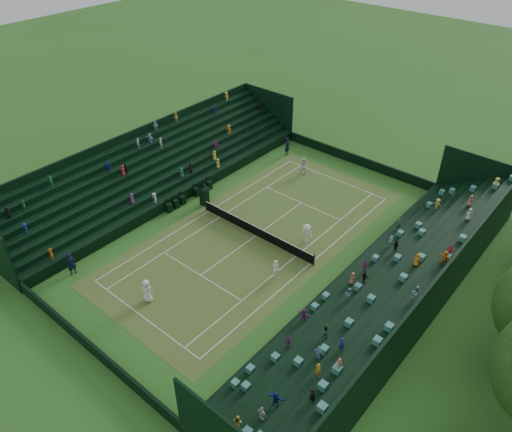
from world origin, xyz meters
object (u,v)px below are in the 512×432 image
object	(u,v)px
player_near_west	(147,291)
player_far_east	(306,233)
tennis_net	(256,231)
umpire_chair	(204,194)
player_far_west	(304,167)
player_near_east	(276,269)

from	to	relation	value
player_near_west	player_far_east	world-z (taller)	player_near_west
tennis_net	player_far_east	bearing A→B (deg)	29.40
umpire_chair	player_far_west	xyz separation A→B (m)	(3.73, 9.99, -0.16)
player_near_west	player_far_east	distance (m)	13.43
umpire_chair	player_near_west	size ratio (longest dim) A/B	1.38
umpire_chair	tennis_net	bearing A→B (deg)	-5.00
tennis_net	player_far_east	xyz separation A→B (m)	(3.60, 2.03, 0.32)
player_far_west	player_far_east	bearing A→B (deg)	-71.22
umpire_chair	player_far_east	world-z (taller)	umpire_chair
umpire_chair	player_near_west	bearing A→B (deg)	-63.28
player_near_west	player_far_east	size ratio (longest dim) A/B	1.10
umpire_chair	player_far_east	xyz separation A→B (m)	(10.16, 1.45, -0.25)
player_far_east	player_near_west	bearing A→B (deg)	-123.75
player_near_west	tennis_net	bearing A→B (deg)	-116.27
player_near_west	umpire_chair	bearing A→B (deg)	-84.54
player_near_east	player_far_west	world-z (taller)	player_far_west
player_near_west	player_far_west	world-z (taller)	player_far_west
player_near_west	player_near_east	bearing A→B (deg)	-146.15
umpire_chair	player_far_east	bearing A→B (deg)	8.14
umpire_chair	player_near_east	world-z (taller)	umpire_chair
player_near_east	player_far_east	xyz separation A→B (m)	(-0.81, 4.99, 0.01)
player_far_west	player_far_east	size ratio (longest dim) A/B	1.10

